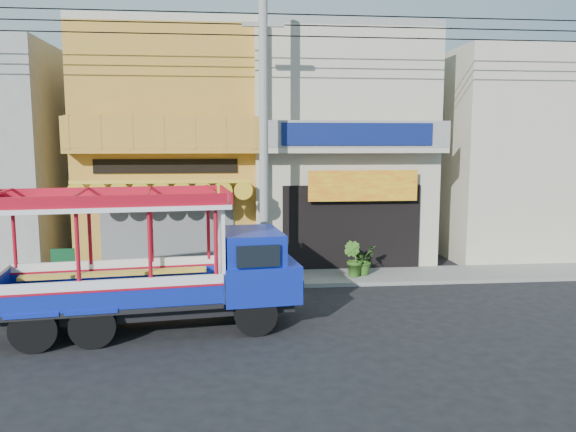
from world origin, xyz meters
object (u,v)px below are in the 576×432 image
Objects in this scene: utility_pole at (269,117)px; songthaew_truck at (170,263)px; potted_plant_a at (363,260)px; potted_plant_b at (353,259)px; green_sign at (63,269)px.

songthaew_truck is (-2.53, -3.57, -3.47)m from utility_pole.
utility_pole is 29.94× the size of potted_plant_a.
potted_plant_a is at bearing -99.16° from potted_plant_b.
potted_plant_b is (-0.36, -0.23, 0.08)m from potted_plant_a.
utility_pole reaches higher than potted_plant_b.
potted_plant_b reaches higher than potted_plant_a.
utility_pole is 25.59× the size of potted_plant_b.
green_sign is 0.95× the size of potted_plant_b.
potted_plant_a is 0.85× the size of potted_plant_b.
green_sign is 1.11× the size of potted_plant_a.
utility_pole is at bearing -5.36° from green_sign.
potted_plant_b is (2.66, 0.53, -4.37)m from utility_pole.
green_sign is at bearing 130.89° from songthaew_truck.
utility_pole is 5.43m from potted_plant_a.
green_sign is at bearing 137.24° from potted_plant_a.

